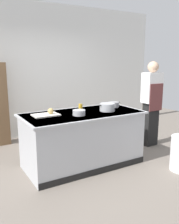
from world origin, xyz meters
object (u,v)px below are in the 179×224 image
(onion, at_px, (51,111))
(person_chef, at_px, (151,102))
(mixing_bowl, at_px, (79,113))
(juice_cup, at_px, (81,107))
(sauce_pan, at_px, (114,105))
(stock_pot, at_px, (107,107))

(onion, xyz_separation_m, person_chef, (2.19, 0.03, -0.05))
(mixing_bowl, bearing_deg, person_chef, 8.56)
(onion, distance_m, juice_cup, 0.63)
(person_chef, bearing_deg, mixing_bowl, 118.53)
(onion, height_order, sauce_pan, onion)
(stock_pot, distance_m, juice_cup, 0.47)
(sauce_pan, relative_size, mixing_bowl, 1.28)
(person_chef, bearing_deg, onion, 110.88)
(sauce_pan, height_order, person_chef, person_chef)
(onion, xyz_separation_m, mixing_bowl, (0.38, -0.24, -0.02))
(sauce_pan, xyz_separation_m, mixing_bowl, (-0.87, -0.26, -0.01))
(stock_pot, relative_size, sauce_pan, 1.26)
(stock_pot, xyz_separation_m, juice_cup, (-0.33, 0.34, -0.02))
(mixing_bowl, distance_m, person_chef, 1.84)
(sauce_pan, bearing_deg, person_chef, 0.74)
(onion, relative_size, mixing_bowl, 0.46)
(mixing_bowl, bearing_deg, juice_cup, 58.28)
(stock_pot, xyz_separation_m, person_chef, (1.25, 0.23, -0.05))
(stock_pot, distance_m, person_chef, 1.27)
(stock_pot, relative_size, mixing_bowl, 1.61)
(onion, relative_size, stock_pot, 0.29)
(onion, xyz_separation_m, sauce_pan, (1.24, 0.02, -0.02))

